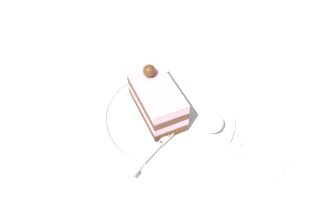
# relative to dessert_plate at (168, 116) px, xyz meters

# --- Properties ---
(ground_plane) EXTENTS (2.40, 2.40, 0.00)m
(ground_plane) POSITION_rel_dessert_plate_xyz_m (0.03, 0.01, -0.01)
(ground_plane) COLOR silver
(dessert_plate) EXTENTS (0.24, 0.24, 0.02)m
(dessert_plate) POSITION_rel_dessert_plate_xyz_m (0.00, 0.00, 0.00)
(dessert_plate) COLOR white
(dessert_plate) RESTS_ON ground_plane
(cake_slice) EXTENTS (0.13, 0.14, 0.08)m
(cake_slice) POSITION_rel_dessert_plate_xyz_m (0.00, -0.02, 0.04)
(cake_slice) COLOR brown
(cake_slice) RESTS_ON dessert_plate
(whipped_cream_dollop) EXTENTS (0.04, 0.04, 0.03)m
(whipped_cream_dollop) POSITION_rel_dessert_plate_xyz_m (-0.00, 0.08, 0.03)
(whipped_cream_dollop) COLOR white
(whipped_cream_dollop) RESTS_ON dessert_plate
(fork) EXTENTS (0.12, 0.03, 0.00)m
(fork) POSITION_rel_dessert_plate_xyz_m (0.08, 0.02, 0.01)
(fork) COLOR silver
(fork) RESTS_ON dessert_plate
(drink_glass_near) EXTENTS (0.07, 0.07, 0.09)m
(drink_glass_near) POSITION_rel_dessert_plate_xyz_m (0.04, 0.18, 0.03)
(drink_glass_near) COLOR silver
(drink_glass_near) RESTS_ON ground_plane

